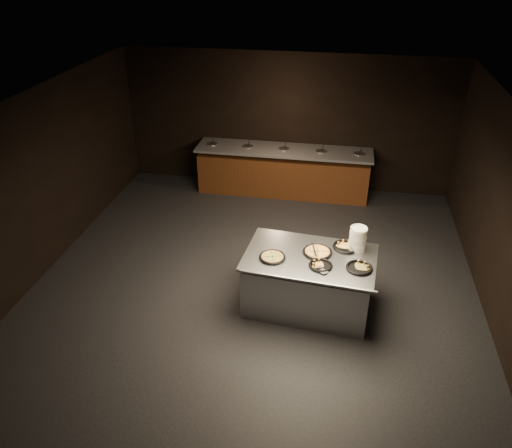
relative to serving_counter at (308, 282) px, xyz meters
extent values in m
cube|color=black|center=(-0.88, 0.21, -0.43)|extent=(7.00, 8.00, 0.01)
cube|color=black|center=(-0.88, 0.21, 2.48)|extent=(7.00, 8.00, 0.01)
cube|color=black|center=(-0.88, 4.22, 1.02)|extent=(7.00, 0.01, 2.90)
cube|color=black|center=(-4.38, 0.21, 1.02)|extent=(0.01, 8.00, 2.90)
cube|color=black|center=(2.63, 0.21, 1.02)|extent=(0.01, 8.00, 2.90)
cube|color=#5C3015|center=(-0.88, 3.79, 0.00)|extent=(3.60, 0.75, 0.85)
cube|color=slate|center=(-0.88, 3.79, 0.55)|extent=(3.70, 0.83, 0.05)
cube|color=#34180C|center=(-0.88, 3.79, -0.39)|extent=(3.60, 0.69, 0.08)
cylinder|color=#A6A9AD|center=(-2.43, 3.79, 0.55)|extent=(0.22, 0.22, 0.08)
cylinder|color=#3E6528|center=(-2.43, 3.79, 0.58)|extent=(0.19, 0.19, 0.02)
cylinder|color=black|center=(-2.40, 3.77, 0.66)|extent=(0.04, 0.10, 0.19)
cylinder|color=#A6A9AD|center=(-1.65, 3.79, 0.55)|extent=(0.22, 0.22, 0.08)
cylinder|color=#3E6528|center=(-1.65, 3.79, 0.58)|extent=(0.19, 0.19, 0.02)
cylinder|color=black|center=(-1.62, 3.77, 0.66)|extent=(0.04, 0.10, 0.19)
cylinder|color=#A6A9AD|center=(-0.88, 3.79, 0.55)|extent=(0.22, 0.22, 0.08)
cylinder|color=#3E6528|center=(-0.88, 3.79, 0.58)|extent=(0.19, 0.19, 0.02)
cylinder|color=black|center=(-0.85, 3.77, 0.66)|extent=(0.04, 0.10, 0.19)
cylinder|color=#A6A9AD|center=(-0.10, 3.79, 0.55)|extent=(0.22, 0.22, 0.08)
cylinder|color=#3E6528|center=(-0.10, 3.79, 0.58)|extent=(0.19, 0.19, 0.02)
cylinder|color=black|center=(-0.07, 3.77, 0.66)|extent=(0.04, 0.10, 0.19)
cylinder|color=#A6A9AD|center=(0.67, 3.79, 0.55)|extent=(0.22, 0.22, 0.08)
cylinder|color=#3E6528|center=(0.67, 3.79, 0.58)|extent=(0.19, 0.19, 0.02)
cylinder|color=black|center=(0.70, 3.77, 0.66)|extent=(0.04, 0.10, 0.19)
cube|color=#A6A9AD|center=(0.00, 0.00, -0.03)|extent=(1.87, 1.24, 0.80)
cube|color=#A6A9AD|center=(0.00, 0.00, 0.45)|extent=(1.96, 1.33, 0.04)
cylinder|color=#A6A9AD|center=(0.00, -0.59, 0.45)|extent=(1.86, 0.20, 0.04)
cylinder|color=silver|center=(0.65, 0.30, 0.65)|extent=(0.25, 0.25, 0.36)
cylinder|color=black|center=(-0.53, -0.14, 0.47)|extent=(0.36, 0.36, 0.01)
torus|color=black|center=(-0.53, -0.14, 0.49)|extent=(0.38, 0.38, 0.04)
torus|color=olive|center=(-0.53, -0.14, 0.49)|extent=(0.32, 0.32, 0.03)
cylinder|color=tan|center=(-0.53, -0.14, 0.49)|extent=(0.28, 0.28, 0.02)
cube|color=black|center=(-0.53, -0.14, 0.50)|extent=(0.08, 0.27, 0.00)
cube|color=black|center=(-0.53, -0.14, 0.50)|extent=(0.27, 0.08, 0.00)
cylinder|color=black|center=(0.09, 0.10, 0.47)|extent=(0.40, 0.40, 0.01)
torus|color=black|center=(0.09, 0.10, 0.49)|extent=(0.43, 0.43, 0.04)
torus|color=olive|center=(0.09, 0.10, 0.49)|extent=(0.36, 0.36, 0.03)
cylinder|color=#EBB555|center=(0.09, 0.10, 0.49)|extent=(0.32, 0.32, 0.02)
cube|color=black|center=(0.09, 0.10, 0.50)|extent=(0.05, 0.32, 0.00)
cube|color=black|center=(0.09, 0.10, 0.50)|extent=(0.32, 0.05, 0.00)
cylinder|color=black|center=(0.49, 0.32, 0.47)|extent=(0.36, 0.36, 0.01)
torus|color=black|center=(0.49, 0.32, 0.49)|extent=(0.38, 0.38, 0.04)
cylinder|color=black|center=(0.16, -0.23, 0.47)|extent=(0.31, 0.31, 0.01)
torus|color=black|center=(0.16, -0.23, 0.49)|extent=(0.34, 0.34, 0.04)
cylinder|color=black|center=(0.69, -0.19, 0.47)|extent=(0.35, 0.35, 0.01)
torus|color=black|center=(0.69, -0.19, 0.49)|extent=(0.37, 0.37, 0.04)
cube|color=#A6A9AD|center=(-0.05, 0.18, 0.49)|extent=(0.14, 0.15, 0.00)
cylinder|color=black|center=(0.05, 0.04, 0.57)|extent=(0.11, 0.20, 0.15)
cylinder|color=#A6A9AD|center=(0.00, 0.11, 0.52)|extent=(0.06, 0.10, 0.09)
cube|color=#A6A9AD|center=(0.21, -0.37, 0.49)|extent=(0.14, 0.14, 0.00)
cylinder|color=black|center=(0.09, -0.26, 0.57)|extent=(0.14, 0.17, 0.14)
cylinder|color=#A6A9AD|center=(0.15, -0.32, 0.52)|extent=(0.08, 0.08, 0.09)
camera|label=1|loc=(0.29, -6.00, 4.44)|focal=35.00mm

